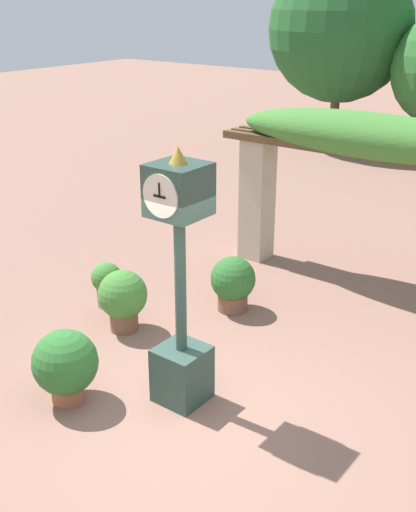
% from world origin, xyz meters
% --- Properties ---
extents(ground_plane, '(60.00, 60.00, 0.00)m').
position_xyz_m(ground_plane, '(0.00, 0.00, 0.00)').
color(ground_plane, '#8E6656').
extents(pedestal_clock, '(0.56, 0.61, 3.03)m').
position_xyz_m(pedestal_clock, '(-0.25, 0.24, 1.42)').
color(pedestal_clock, '#2D473D').
rests_on(pedestal_clock, ground).
extents(pergola, '(5.10, 1.07, 2.81)m').
position_xyz_m(pergola, '(0.00, 4.47, 2.16)').
color(pergola, '#BCB299').
rests_on(pergola, ground).
extents(potted_plant_near_left, '(0.68, 0.68, 0.85)m').
position_xyz_m(potted_plant_near_left, '(-1.11, 2.48, 0.46)').
color(potted_plant_near_left, brown).
rests_on(potted_plant_near_left, ground).
extents(potted_plant_near_right, '(0.77, 0.77, 0.91)m').
position_xyz_m(potted_plant_near_right, '(-1.29, -0.61, 0.49)').
color(potted_plant_near_right, '#9E563D').
rests_on(potted_plant_near_right, ground).
extents(potted_plant_far_left, '(0.70, 0.70, 0.90)m').
position_xyz_m(potted_plant_far_left, '(-1.98, 1.03, 0.50)').
color(potted_plant_far_left, brown).
rests_on(potted_plant_far_left, ground).
extents(potted_plant_far_right, '(0.47, 0.47, 0.70)m').
position_xyz_m(potted_plant_far_right, '(-2.72, 1.43, 0.39)').
color(potted_plant_far_right, gray).
rests_on(potted_plant_far_right, ground).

